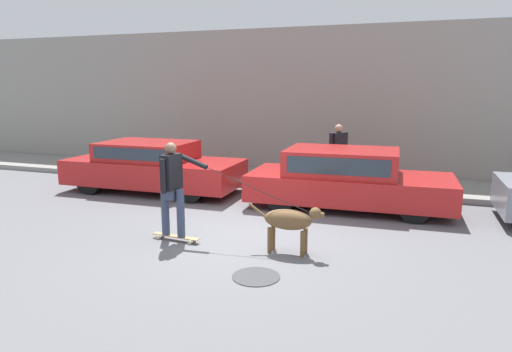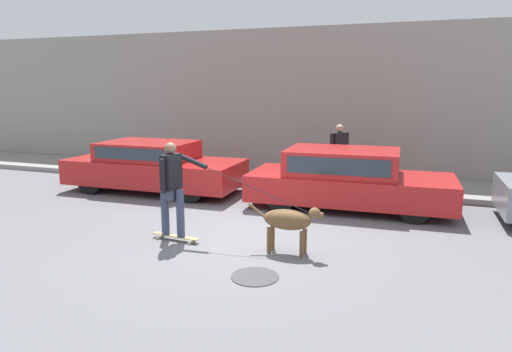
{
  "view_description": "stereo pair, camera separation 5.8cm",
  "coord_description": "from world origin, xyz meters",
  "px_view_note": "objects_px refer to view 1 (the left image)",
  "views": [
    {
      "loc": [
        2.85,
        -7.13,
        2.62
      ],
      "look_at": [
        0.05,
        0.9,
        0.95
      ],
      "focal_mm": 32.0,
      "sensor_mm": 36.0,
      "label": 1
    },
    {
      "loc": [
        2.9,
        -7.11,
        2.62
      ],
      "look_at": [
        0.05,
        0.9,
        0.95
      ],
      "focal_mm": 32.0,
      "sensor_mm": 36.0,
      "label": 2
    }
  ],
  "objects_px": {
    "parked_car_0": "(153,167)",
    "parked_car_1": "(347,180)",
    "skateboarder": "(173,185)",
    "pedestrian_with_bag": "(338,152)",
    "dog": "(290,221)"
  },
  "relations": [
    {
      "from": "parked_car_0",
      "to": "parked_car_1",
      "type": "distance_m",
      "value": 4.88
    },
    {
      "from": "skateboarder",
      "to": "pedestrian_with_bag",
      "type": "distance_m",
      "value": 5.34
    },
    {
      "from": "dog",
      "to": "pedestrian_with_bag",
      "type": "height_order",
      "value": "pedestrian_with_bag"
    },
    {
      "from": "skateboarder",
      "to": "pedestrian_with_bag",
      "type": "relative_size",
      "value": 1.88
    },
    {
      "from": "dog",
      "to": "skateboarder",
      "type": "xyz_separation_m",
      "value": [
        -2.04,
        -0.06,
        0.44
      ]
    },
    {
      "from": "skateboarder",
      "to": "parked_car_1",
      "type": "bearing_deg",
      "value": 57.63
    },
    {
      "from": "parked_car_1",
      "to": "pedestrian_with_bag",
      "type": "xyz_separation_m",
      "value": [
        -0.5,
        1.76,
        0.36
      ]
    },
    {
      "from": "parked_car_0",
      "to": "pedestrian_with_bag",
      "type": "bearing_deg",
      "value": 20.96
    },
    {
      "from": "dog",
      "to": "pedestrian_with_bag",
      "type": "distance_m",
      "value": 4.91
    },
    {
      "from": "skateboarder",
      "to": "pedestrian_with_bag",
      "type": "xyz_separation_m",
      "value": [
        1.99,
        4.95,
        0.01
      ]
    },
    {
      "from": "parked_car_1",
      "to": "pedestrian_with_bag",
      "type": "relative_size",
      "value": 2.87
    },
    {
      "from": "pedestrian_with_bag",
      "to": "parked_car_0",
      "type": "bearing_deg",
      "value": 55.05
    },
    {
      "from": "parked_car_1",
      "to": "pedestrian_with_bag",
      "type": "bearing_deg",
      "value": 103.99
    },
    {
      "from": "dog",
      "to": "parked_car_1",
      "type": "bearing_deg",
      "value": 83.48
    },
    {
      "from": "parked_car_0",
      "to": "dog",
      "type": "height_order",
      "value": "parked_car_0"
    }
  ]
}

